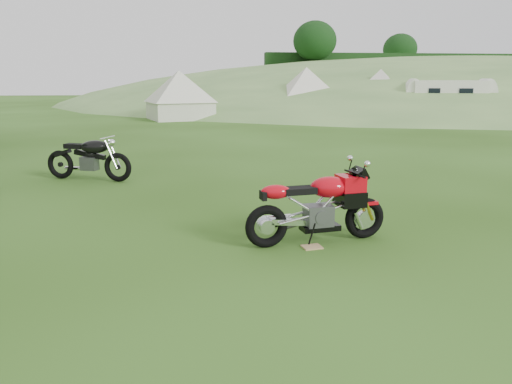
{
  "coord_description": "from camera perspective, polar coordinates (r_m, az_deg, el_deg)",
  "views": [
    {
      "loc": [
        -0.93,
        -5.48,
        2.05
      ],
      "look_at": [
        -0.14,
        0.4,
        0.7
      ],
      "focal_mm": 35.0,
      "sensor_mm": 36.0,
      "label": 1
    }
  ],
  "objects": [
    {
      "name": "ground",
      "position": [
        5.92,
        1.88,
        -7.4
      ],
      "size": [
        120.0,
        120.0,
        0.0
      ],
      "primitive_type": "plane",
      "color": "#24440E",
      "rests_on": "ground"
    },
    {
      "name": "tent_mid",
      "position": [
        27.83,
        5.74,
        11.3
      ],
      "size": [
        3.19,
        3.19,
        2.63
      ],
      "primitive_type": null,
      "rotation": [
        0.0,
        0.0,
        0.05
      ],
      "color": "silver",
      "rests_on": "ground"
    },
    {
      "name": "tent_right",
      "position": [
        28.9,
        13.97,
        10.99
      ],
      "size": [
        3.95,
        3.95,
        2.58
      ],
      "primitive_type": null,
      "rotation": [
        0.0,
        0.0,
        -0.43
      ],
      "color": "beige",
      "rests_on": "ground"
    },
    {
      "name": "tent_left",
      "position": [
        26.0,
        -8.73,
        10.98
      ],
      "size": [
        3.57,
        3.57,
        2.51
      ],
      "primitive_type": null,
      "rotation": [
        0.0,
        0.0,
        0.27
      ],
      "color": "silver",
      "rests_on": "ground"
    },
    {
      "name": "vintage_moto_d",
      "position": [
        10.74,
        -18.64,
        3.82
      ],
      "size": [
        1.87,
        1.09,
        0.97
      ],
      "primitive_type": null,
      "rotation": [
        0.0,
        0.0,
        -0.38
      ],
      "color": "black",
      "rests_on": "ground"
    },
    {
      "name": "caravan",
      "position": [
        27.03,
        21.07,
        9.79
      ],
      "size": [
        4.63,
        3.13,
        1.99
      ],
      "primitive_type": null,
      "rotation": [
        0.0,
        0.0,
        -0.32
      ],
      "color": "white",
      "rests_on": "ground"
    },
    {
      "name": "sport_motorcycle",
      "position": [
        6.31,
        7.03,
        -1.1
      ],
      "size": [
        1.83,
        0.71,
        1.07
      ],
      "primitive_type": null,
      "rotation": [
        0.0,
        0.0,
        0.15
      ],
      "color": "#BF0613",
      "rests_on": "ground"
    },
    {
      "name": "hedgerow",
      "position": [
        51.9,
        21.39,
        9.74
      ],
      "size": [
        36.0,
        1.2,
        8.6
      ],
      "primitive_type": null,
      "color": "black",
      "rests_on": "ground"
    },
    {
      "name": "plywood_board",
      "position": [
        6.25,
        6.41,
        -6.26
      ],
      "size": [
        0.26,
        0.22,
        0.02
      ],
      "primitive_type": "cube",
      "rotation": [
        0.0,
        0.0,
        0.15
      ],
      "color": "tan",
      "rests_on": "ground"
    },
    {
      "name": "hillside",
      "position": [
        51.9,
        21.39,
        9.74
      ],
      "size": [
        80.0,
        64.0,
        8.0
      ],
      "primitive_type": "ellipsoid",
      "color": "#598041",
      "rests_on": "ground"
    }
  ]
}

